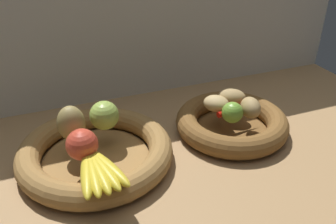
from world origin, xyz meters
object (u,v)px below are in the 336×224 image
at_px(apple_red_front, 82,145).
at_px(banana_bunch_front, 97,170).
at_px(potato_oblong, 216,103).
at_px(apple_green_back, 104,115).
at_px(fruit_bowl_right, 232,123).
at_px(lime_near, 232,112).
at_px(fruit_bowl_left, 96,152).
at_px(potato_small, 250,108).
at_px(potato_back, 232,97).
at_px(pear_brown, 71,123).
at_px(chili_pepper, 238,110).

height_order(apple_red_front, banana_bunch_front, apple_red_front).
bearing_deg(potato_oblong, apple_green_back, 175.86).
relative_size(fruit_bowl_right, lime_near, 5.57).
height_order(fruit_bowl_left, potato_small, potato_small).
relative_size(potato_small, potato_back, 0.92).
distance_m(fruit_bowl_left, potato_small, 0.40).
bearing_deg(potato_oblong, apple_red_front, -167.53).
distance_m(apple_green_back, potato_oblong, 0.29).
bearing_deg(pear_brown, potato_back, 2.14).
relative_size(fruit_bowl_left, banana_bunch_front, 2.14).
bearing_deg(fruit_bowl_left, apple_green_back, 52.73).
bearing_deg(apple_green_back, potato_back, -0.90).
xyz_separation_m(apple_green_back, pear_brown, (-0.08, -0.02, 0.01)).
xyz_separation_m(fruit_bowl_left, fruit_bowl_right, (0.36, -0.00, 0.00)).
xyz_separation_m(apple_red_front, pear_brown, (-0.01, 0.08, 0.01)).
distance_m(pear_brown, potato_back, 0.42).
bearing_deg(pear_brown, potato_oblong, 0.04).
relative_size(pear_brown, potato_small, 1.24).
bearing_deg(lime_near, potato_back, 61.02).
bearing_deg(fruit_bowl_left, banana_bunch_front, -97.82).
height_order(pear_brown, potato_back, pear_brown).
bearing_deg(lime_near, potato_small, 6.67).
xyz_separation_m(fruit_bowl_left, apple_green_back, (0.04, 0.05, 0.06)).
distance_m(apple_red_front, pear_brown, 0.08).
bearing_deg(pear_brown, fruit_bowl_left, -32.20).
xyz_separation_m(potato_oblong, lime_near, (0.01, -0.06, 0.01)).
bearing_deg(potato_small, banana_bunch_front, -167.79).
bearing_deg(chili_pepper, potato_back, 77.09).
xyz_separation_m(fruit_bowl_right, chili_pepper, (0.01, -0.00, 0.04)).
height_order(fruit_bowl_left, apple_green_back, apple_green_back).
bearing_deg(potato_oblong, chili_pepper, -31.57).
xyz_separation_m(fruit_bowl_left, pear_brown, (-0.04, 0.03, 0.07)).
bearing_deg(potato_back, apple_red_front, -167.07).
distance_m(potato_small, chili_pepper, 0.04).
bearing_deg(banana_bunch_front, fruit_bowl_right, 17.56).
xyz_separation_m(fruit_bowl_left, lime_near, (0.33, -0.04, 0.06)).
distance_m(apple_green_back, potato_back, 0.34).
distance_m(pear_brown, potato_oblong, 0.37).
bearing_deg(fruit_bowl_left, pear_brown, 147.80).
bearing_deg(fruit_bowl_right, fruit_bowl_left, 180.00).
bearing_deg(potato_back, banana_bunch_front, -157.78).
bearing_deg(lime_near, chili_pepper, 42.11).
height_order(potato_back, lime_near, lime_near).
relative_size(pear_brown, lime_near, 1.61).
bearing_deg(fruit_bowl_left, potato_oblong, 4.76).
bearing_deg(potato_oblong, lime_near, -81.35).
height_order(fruit_bowl_right, lime_near, lime_near).
distance_m(banana_bunch_front, potato_oblong, 0.37).
height_order(fruit_bowl_left, banana_bunch_front, banana_bunch_front).
height_order(pear_brown, banana_bunch_front, pear_brown).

